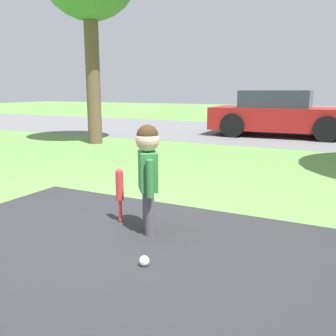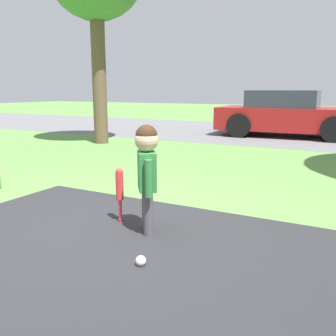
{
  "view_description": "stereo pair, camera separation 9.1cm",
  "coord_description": "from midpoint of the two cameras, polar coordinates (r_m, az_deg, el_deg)",
  "views": [
    {
      "loc": [
        2.13,
        -2.69,
        1.29
      ],
      "look_at": [
        0.49,
        0.54,
        0.53
      ],
      "focal_mm": 40.0,
      "sensor_mm": 36.0,
      "label": 1
    },
    {
      "loc": [
        2.21,
        -2.65,
        1.29
      ],
      "look_at": [
        0.49,
        0.54,
        0.53
      ],
      "focal_mm": 40.0,
      "sensor_mm": 36.0,
      "label": 2
    }
  ],
  "objects": [
    {
      "name": "ground_plane",
      "position": [
        3.68,
        -10.2,
        -8.88
      ],
      "size": [
        60.0,
        60.0,
        0.0
      ],
      "primitive_type": "plane",
      "color": "#5B8C42"
    },
    {
      "name": "street_strip",
      "position": [
        11.75,
        17.56,
        5.0
      ],
      "size": [
        40.0,
        6.0,
        0.01
      ],
      "color": "slate",
      "rests_on": "ground"
    },
    {
      "name": "child",
      "position": [
        3.34,
        -2.47,
        0.67
      ],
      "size": [
        0.28,
        0.34,
        0.99
      ],
      "rotation": [
        0.0,
        0.0,
        -0.93
      ],
      "color": "#4C4751",
      "rests_on": "ground"
    },
    {
      "name": "baseball_bat",
      "position": [
        3.69,
        -6.68,
        -2.95
      ],
      "size": [
        0.08,
        0.08,
        0.55
      ],
      "color": "red",
      "rests_on": "ground"
    },
    {
      "name": "sports_ball",
      "position": [
        2.87,
        -3.24,
        -13.93
      ],
      "size": [
        0.08,
        0.08,
        0.08
      ],
      "color": "white",
      "rests_on": "ground"
    },
    {
      "name": "parked_car",
      "position": [
        11.16,
        18.06,
        7.77
      ],
      "size": [
        3.96,
        2.18,
        1.27
      ],
      "rotation": [
        0.0,
        0.0,
        0.05
      ],
      "color": "maroon",
      "rests_on": "ground"
    }
  ]
}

